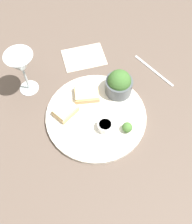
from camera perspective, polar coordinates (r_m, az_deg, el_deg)
The scene contains 10 objects.
ground_plane at distance 0.91m, azimuth 0.00°, elevation -1.08°, with size 4.00×4.00×0.00m, color brown.
dinner_plate at distance 0.91m, azimuth 0.00°, elevation -0.86°, with size 0.32×0.32×0.01m.
salad_bowl at distance 0.92m, azimuth 4.69°, elevation 5.77°, with size 0.09×0.09×0.09m.
sauce_ramekin at distance 0.87m, azimuth 1.84°, elevation -2.83°, with size 0.05×0.05×0.03m.
cheese_toast_near at distance 0.93m, azimuth -1.93°, elevation 3.74°, with size 0.10×0.10×0.03m.
cheese_toast_far at distance 0.90m, azimuth -6.23°, elevation 0.30°, with size 0.08×0.06×0.03m.
wine_glass at distance 0.91m, azimuth -14.95°, elevation 9.19°, with size 0.09×0.09×0.17m.
garnish at distance 0.87m, azimuth 6.37°, elevation -3.12°, with size 0.03×0.03×0.03m.
napkin at distance 1.06m, azimuth -2.46°, elevation 11.07°, with size 0.19×0.17×0.01m.
fork at distance 1.04m, azimuth 11.75°, elevation 8.22°, with size 0.01×0.18×0.01m.
Camera 1 is at (-0.30, -0.33, 0.80)m, focal length 45.00 mm.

